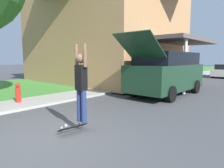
% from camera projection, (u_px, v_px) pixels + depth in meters
% --- Properties ---
extents(ground_plane, '(120.00, 120.00, 0.00)m').
position_uv_depth(ground_plane, '(46.00, 136.00, 4.77)').
color(ground_plane, '#49494C').
extents(lawn, '(10.00, 80.00, 0.08)m').
position_uv_depth(lawn, '(63.00, 83.00, 14.48)').
color(lawn, '#478E38').
rests_on(lawn, ground_plane).
extents(sidewalk, '(1.80, 80.00, 0.10)m').
position_uv_depth(sidewalk, '(107.00, 89.00, 11.58)').
color(sidewalk, '#ADA89E').
rests_on(sidewalk, ground_plane).
extents(house, '(13.57, 9.12, 9.05)m').
position_uv_depth(house, '(103.00, 22.00, 15.93)').
color(house, tan).
rests_on(house, lawn).
extents(lawn_tree_far, '(3.84, 3.84, 6.64)m').
position_uv_depth(lawn_tree_far, '(108.00, 12.00, 12.73)').
color(lawn_tree_far, brown).
rests_on(lawn_tree_far, lawn).
extents(suv_parked, '(2.15, 5.57, 2.84)m').
position_uv_depth(suv_parked, '(167.00, 72.00, 10.05)').
color(suv_parked, '#193823').
rests_on(suv_parked, ground_plane).
extents(skateboarder, '(0.41, 0.22, 1.93)m').
position_uv_depth(skateboarder, '(81.00, 83.00, 4.89)').
color(skateboarder, navy).
rests_on(skateboarder, ground_plane).
extents(skateboard, '(0.24, 0.81, 0.22)m').
position_uv_depth(skateboard, '(73.00, 127.00, 4.94)').
color(skateboard, black).
rests_on(skateboard, ground_plane).
extents(fire_hydrant, '(0.20, 0.20, 0.78)m').
position_uv_depth(fire_hydrant, '(18.00, 93.00, 7.94)').
color(fire_hydrant, red).
rests_on(fire_hydrant, sidewalk).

